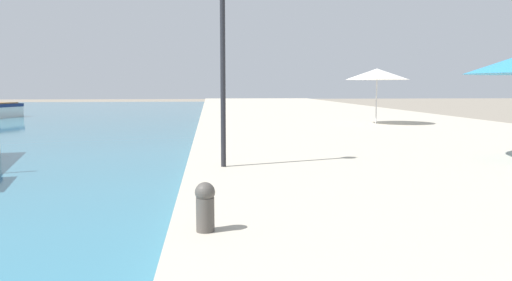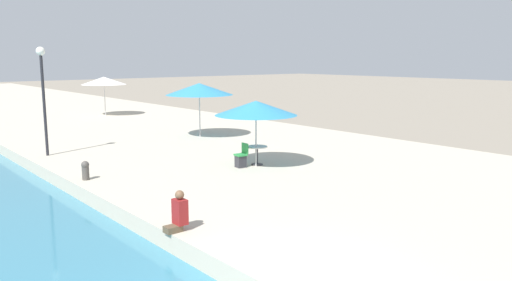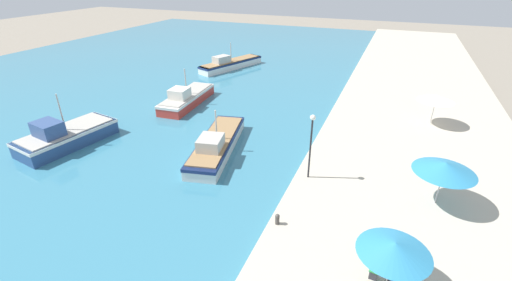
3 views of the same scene
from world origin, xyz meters
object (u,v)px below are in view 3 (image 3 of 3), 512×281
Objects in this scene: cafe_umbrella_striped at (436,98)px; mooring_bollard at (277,219)px; cafe_umbrella_pink at (395,248)px; fishing_boat_near at (66,135)px; fishing_boat_far at (187,98)px; fishing_boat_mid at (217,144)px; fishing_boat_distant at (230,64)px; cafe_table at (392,275)px; cafe_chair_left at (374,273)px; lamppost at (311,136)px; cafe_umbrella_white at (445,167)px.

cafe_umbrella_striped is 20.01m from mooring_bollard.
fishing_boat_near is at bearing 168.19° from cafe_umbrella_pink.
cafe_umbrella_pink is (21.25, -17.06, 1.97)m from fishing_boat_far.
fishing_boat_mid is 3.13× the size of cafe_umbrella_striped.
fishing_boat_distant is at bearing 93.44° from fishing_boat_far.
cafe_umbrella_pink is 4.78× the size of mooring_bollard.
fishing_boat_distant is 39.57m from cafe_table.
mooring_bollard is at bearing 77.32° from cafe_chair_left.
fishing_boat_near is at bearing -174.12° from lamppost.
cafe_umbrella_pink is 0.69× the size of lamppost.
fishing_boat_distant is 3.39× the size of cafe_umbrella_striped.
cafe_umbrella_white is 8.08m from cafe_chair_left.
fishing_boat_mid is 16.13m from cafe_table.
cafe_umbrella_striped is (15.92, 11.09, 2.29)m from fishing_boat_mid.
fishing_boat_mid is 15.09× the size of mooring_bollard.
cafe_umbrella_striped is 20.21m from cafe_chair_left.
cafe_umbrella_white is at bearing -15.59° from cafe_chair_left.
fishing_boat_distant is at bearing 136.36° from cafe_umbrella_white.
fishing_boat_far is 2.74× the size of cafe_umbrella_striped.
fishing_boat_far is at bearing -172.80° from cafe_umbrella_striped.
fishing_boat_near is at bearing 170.56° from mooring_bollard.
fishing_boat_far is at bearing 122.00° from fishing_boat_mid.
fishing_boat_mid is 0.92× the size of fishing_boat_distant.
cafe_table is 0.88× the size of cafe_chair_left.
fishing_boat_distant reaches higher than cafe_table.
lamppost is (7.87, -1.64, 2.89)m from fishing_boat_mid.
fishing_boat_mid is 3.16× the size of cafe_umbrella_pink.
cafe_table is (25.50, -5.15, 0.15)m from fishing_boat_near.
fishing_boat_distant is at bearing 42.10° from cafe_chair_left.
fishing_boat_far is (-7.93, 8.08, 0.07)m from fishing_boat_mid.
fishing_boat_far is at bearing 141.70° from cafe_table.
fishing_boat_near reaches higher than fishing_boat_distant.
fishing_boat_far reaches higher than cafe_umbrella_white.
lamppost is at bearing 126.60° from cafe_umbrella_pink.
cafe_umbrella_white is (2.37, 7.44, 0.27)m from cafe_umbrella_pink.
cafe_chair_left is 5.61m from mooring_bollard.
cafe_umbrella_striped is at bearing -2.58° from cafe_chair_left.
fishing_boat_near reaches higher than mooring_bollard.
lamppost reaches higher than fishing_boat_distant.
fishing_boat_near is 12.56m from fishing_boat_mid.
cafe_table is (23.52, -31.82, 0.29)m from fishing_boat_distant.
cafe_chair_left is at bearing -43.67° from fishing_boat_far.
cafe_table is at bearing -90.00° from cafe_chair_left.
cafe_table is (0.17, 0.14, -1.71)m from cafe_umbrella_pink.
cafe_table is at bearing -1.86° from fishing_boat_near.
mooring_bollard is 0.14× the size of lamppost.
cafe_umbrella_striped is at bearing 57.71° from lamppost.
lamppost reaches higher than fishing_boat_far.
mooring_bollard is (-8.21, -5.38, -2.16)m from cafe_umbrella_white.
fishing_boat_far is 15.05m from fishing_boat_distant.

